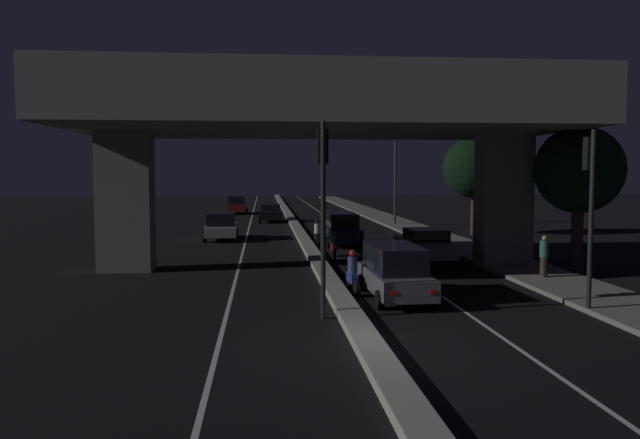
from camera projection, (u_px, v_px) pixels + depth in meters
ground_plane at (367, 348)px, 14.51m from camera, size 200.00×200.00×0.00m
lane_line_left_inner at (250, 225)px, 48.96m from camera, size 0.12×126.00×0.00m
lane_line_right_inner at (337, 224)px, 49.58m from camera, size 0.12×126.00×0.00m
median_divider at (294, 223)px, 49.26m from camera, size 0.70×126.00×0.24m
sidewalk_right at (419, 231)px, 43.07m from camera, size 2.92×126.00×0.15m
elevated_overpass at (320, 112)px, 26.25m from camera, size 20.52×11.00×8.86m
traffic_light_left_of_median at (323, 186)px, 17.22m from camera, size 0.30×0.49×5.47m
traffic_light_right_of_median at (590, 189)px, 17.92m from camera, size 0.30×0.49×5.29m
street_lamp at (392, 170)px, 47.93m from camera, size 1.97×0.32×7.26m
car_grey_lead at (395, 271)px, 20.07m from camera, size 1.91×4.43×1.75m
car_grey_second at (425, 245)px, 28.32m from camera, size 2.16×4.14×1.55m
car_dark_blue_third at (342, 228)px, 35.28m from camera, size 1.92×4.60×1.82m
car_silver_lead_oncoming at (221, 226)px, 38.17m from camera, size 2.13×4.49×1.65m
car_black_second_oncoming at (270, 213)px, 52.15m from camera, size 1.96×4.13×1.47m
car_dark_red_third_oncoming at (237, 204)px, 62.55m from camera, size 1.97×4.44×1.80m
motorcycle_blue_filtering_near at (353, 275)px, 21.08m from camera, size 0.34×1.87×1.48m
motorcycle_red_filtering_mid at (334, 245)px, 29.73m from camera, size 0.34×1.89×1.51m
motorcycle_black_filtering_far at (317, 235)px, 34.94m from camera, size 0.32×1.82×1.47m
pedestrian_on_sidewalk at (544, 256)px, 23.47m from camera, size 0.32×0.32×1.58m
roadside_tree_kerbside_near at (579, 170)px, 25.62m from camera, size 3.61×3.61×6.02m
roadside_tree_kerbside_mid at (474, 168)px, 40.76m from camera, size 4.01×4.01×6.44m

